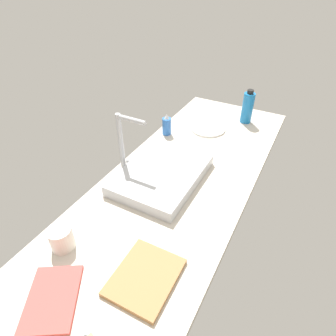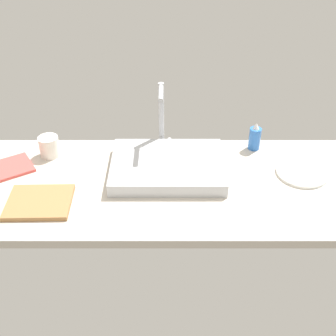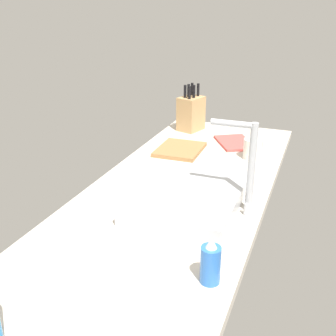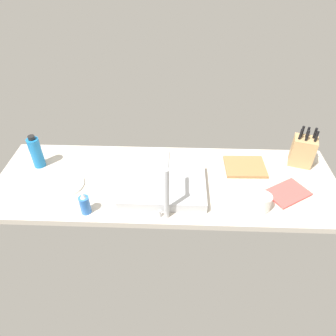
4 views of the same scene
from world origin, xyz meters
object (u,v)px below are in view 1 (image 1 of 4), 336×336
faucet (124,140)px  coffee_mug (61,238)px  water_bottle (248,107)px  cutting_board (145,277)px  dinner_plate (208,128)px  soap_bottle (167,126)px  dish_towel (52,298)px  sink_basin (162,174)px

faucet → coffee_mug: faucet is taller
faucet → water_bottle: bearing=-25.3°
coffee_mug → cutting_board: bearing=-84.7°
dinner_plate → coffee_mug: (-105.09, 13.79, 3.86)cm
soap_bottle → dish_towel: size_ratio=0.59×
cutting_board → dish_towel: size_ratio=1.08×
soap_bottle → coffee_mug: (-88.49, -5.52, -1.02)cm
water_bottle → dish_towel: water_bottle is taller
soap_bottle → dinner_plate: 25.92cm
coffee_mug → soap_bottle: bearing=3.6°
sink_basin → coffee_mug: 52.05cm
water_bottle → coffee_mug: water_bottle is taller
sink_basin → faucet: faucet is taller
soap_bottle → water_bottle: (36.80, -36.40, 4.20)cm
water_bottle → dish_towel: (-141.69, 19.42, -9.08)cm
sink_basin → faucet: (-2.54, 18.09, 15.10)cm
faucet → water_bottle: size_ratio=1.45×
soap_bottle → dish_towel: soap_bottle is taller
soap_bottle → dinner_plate: bearing=-49.3°
dinner_plate → dish_towel: 121.51cm
water_bottle → coffee_mug: size_ratio=2.34×
faucet → soap_bottle: size_ratio=2.37×
water_bottle → sink_basin: bearing=166.1°
cutting_board → sink_basin: bearing=23.3°
cutting_board → soap_bottle: (85.42, 38.35, 4.58)cm
coffee_mug → dinner_plate: bearing=-7.5°
cutting_board → water_bottle: bearing=0.9°
cutting_board → dish_towel: cutting_board is taller
dinner_plate → coffee_mug: size_ratio=2.32×
faucet → dish_towel: faucet is taller
soap_bottle → coffee_mug: size_ratio=1.43×
sink_basin → cutting_board: 51.68cm
cutting_board → dish_towel: (-19.47, 21.38, -0.30)cm
dish_towel → soap_bottle: bearing=9.2°
sink_basin → water_bottle: size_ratio=2.18×
dish_towel → sink_basin: bearing=-0.8°
dinner_plate → soap_bottle: bearing=130.7°
soap_bottle → water_bottle: water_bottle is taller
sink_basin → dinner_plate: sink_basin is taller
sink_basin → faucet: bearing=98.0°
faucet → sink_basin: bearing=-82.0°
sink_basin → faucet: 23.70cm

